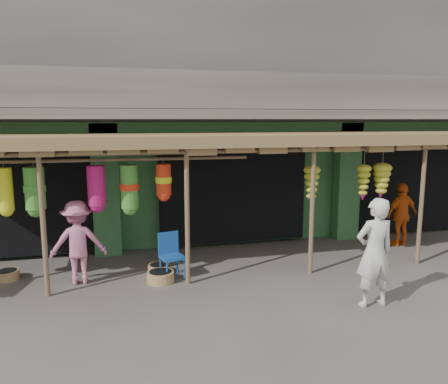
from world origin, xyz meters
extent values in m
plane|color=#514C47|center=(0.00, 0.00, 0.00)|extent=(80.00, 80.00, 0.00)
cube|color=gray|center=(0.00, 5.00, 5.00)|extent=(16.00, 6.00, 4.00)
cube|color=#2D6033|center=(0.00, 5.15, 1.50)|extent=(16.00, 5.70, 3.00)
cube|color=gray|center=(0.00, 1.65, 3.20)|extent=(16.00, 0.90, 0.22)
cube|color=gray|center=(0.00, 1.25, 3.70)|extent=(16.00, 0.10, 0.80)
cube|color=#2D6033|center=(0.00, 2.05, 2.85)|extent=(16.00, 0.35, 0.35)
cube|color=yellow|center=(-5.00, 1.97, 2.75)|extent=(1.70, 0.06, 0.55)
cube|color=#B21414|center=(-5.00, 1.93, 2.75)|extent=(1.30, 0.02, 0.30)
cube|color=black|center=(-5.00, 3.00, 1.35)|extent=(3.60, 2.00, 2.50)
cube|color=black|center=(0.00, 3.00, 1.35)|extent=(3.60, 2.00, 2.50)
cube|color=black|center=(5.00, 3.00, 1.35)|extent=(3.60, 2.00, 2.50)
cube|color=#2D6033|center=(-3.00, 2.05, 1.50)|extent=(0.60, 0.35, 3.00)
cube|color=#2D6033|center=(3.00, 2.05, 1.50)|extent=(0.60, 0.35, 3.00)
cylinder|color=brown|center=(-4.00, -0.20, 1.30)|extent=(0.09, 0.09, 2.60)
cylinder|color=brown|center=(-1.50, -0.20, 1.30)|extent=(0.09, 0.09, 2.60)
cylinder|color=brown|center=(1.00, -0.20, 1.30)|extent=(0.09, 0.09, 2.60)
cylinder|color=brown|center=(3.50, -0.20, 1.30)|extent=(0.09, 0.09, 2.60)
cylinder|color=brown|center=(-0.25, -0.20, 2.50)|extent=(12.90, 0.08, 0.08)
cylinder|color=brown|center=(-3.00, 0.20, 2.35)|extent=(5.50, 0.06, 0.06)
cube|color=brown|center=(0.00, 0.90, 2.68)|extent=(14.00, 2.70, 0.22)
cylinder|color=#184EA1|center=(-1.88, -0.04, 0.20)|extent=(0.04, 0.04, 0.40)
cylinder|color=#184EA1|center=(-1.53, 0.06, 0.20)|extent=(0.04, 0.04, 0.40)
cylinder|color=#184EA1|center=(-1.97, 0.31, 0.20)|extent=(0.04, 0.04, 0.40)
cylinder|color=#184EA1|center=(-1.62, 0.40, 0.20)|extent=(0.04, 0.04, 0.40)
cube|color=#184EA1|center=(-1.75, 0.18, 0.42)|extent=(0.51, 0.51, 0.05)
cube|color=#184EA1|center=(-1.80, 0.38, 0.66)|extent=(0.42, 0.15, 0.45)
cylinder|color=#9C7F47|center=(-4.89, 0.83, 0.09)|extent=(0.45, 0.45, 0.18)
cylinder|color=brown|center=(-2.00, 0.02, 0.10)|extent=(0.66, 0.66, 0.20)
cylinder|color=#8F6743|center=(-2.00, 0.47, 0.09)|extent=(0.53, 0.53, 0.19)
imported|color=silver|center=(1.34, -1.89, 0.92)|extent=(0.68, 0.45, 1.84)
imported|color=#E25C15|center=(4.00, 1.11, 0.78)|extent=(0.97, 0.54, 1.56)
imported|color=#CB6B91|center=(-3.50, 0.33, 0.80)|extent=(1.06, 0.65, 1.59)
camera|label=1|loc=(-2.68, -8.03, 3.08)|focal=35.00mm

